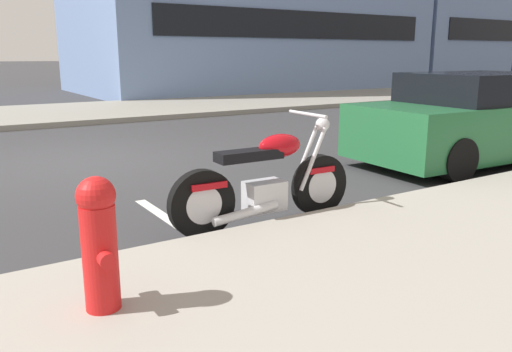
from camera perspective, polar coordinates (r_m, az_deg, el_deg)
The scene contains 6 objects.
ground_plane at distance 8.87m, azimuth -18.66°, elevation 1.46°, with size 260.00×260.00×0.00m, color #333335.
sidewalk_far_curb at distance 20.85m, azimuth 10.05°, elevation 8.60°, with size 120.00×5.00×0.14m, color gray.
parking_stall_stripe at distance 5.37m, azimuth -8.65°, elevation -5.40°, with size 0.12×2.20×0.01m, color silver.
parked_motorcycle at distance 5.21m, azimuth 1.16°, elevation -0.87°, with size 2.07×0.62×1.13m.
parked_car_far_down_curb at distance 9.04m, azimuth 23.14°, elevation 5.70°, with size 4.25×1.97×1.43m.
fire_hydrant at distance 3.35m, azimuth -16.94°, elevation -6.80°, with size 0.24×0.36×0.86m.
Camera 1 is at (-2.02, -8.46, 1.71)m, focal length 36.23 mm.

